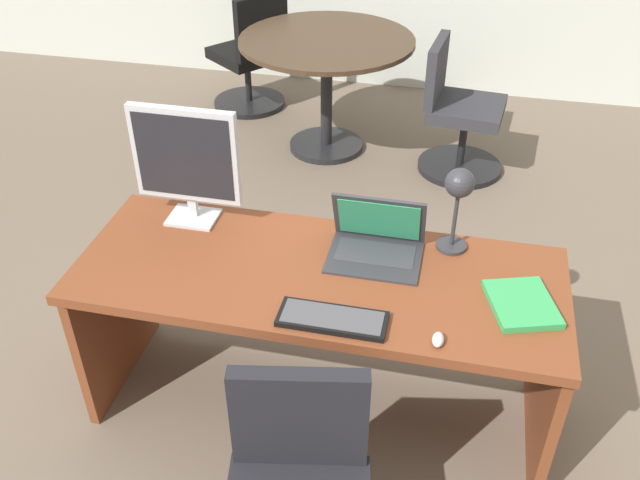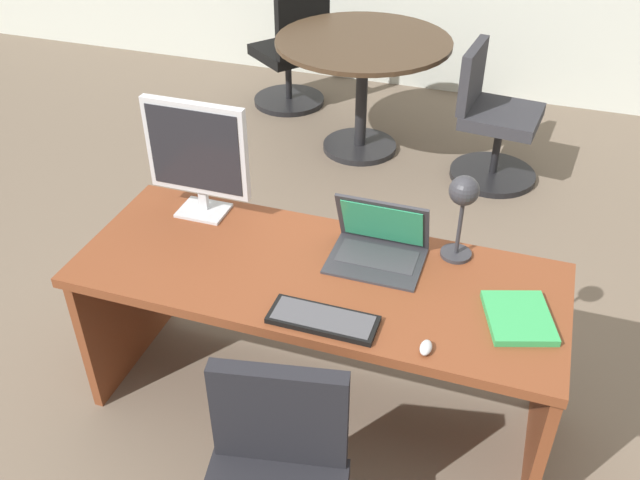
{
  "view_description": "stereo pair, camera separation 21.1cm",
  "coord_description": "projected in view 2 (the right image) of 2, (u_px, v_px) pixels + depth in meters",
  "views": [
    {
      "loc": [
        0.45,
        -1.97,
        2.33
      ],
      "look_at": [
        0.0,
        0.04,
        0.85
      ],
      "focal_mm": 38.66,
      "sensor_mm": 36.0,
      "label": 1
    },
    {
      "loc": [
        0.65,
        -1.92,
        2.33
      ],
      "look_at": [
        0.0,
        0.04,
        0.85
      ],
      "focal_mm": 38.66,
      "sensor_mm": 36.0,
      "label": 2
    }
  ],
  "objects": [
    {
      "name": "ground",
      "position": [
        397.0,
        221.0,
        4.16
      ],
      "size": [
        12.0,
        12.0,
        0.0
      ],
      "primitive_type": "plane",
      "color": "#6B5B4C"
    },
    {
      "name": "desk",
      "position": [
        321.0,
        304.0,
        2.72
      ],
      "size": [
        1.84,
        0.71,
        0.73
      ],
      "color": "brown",
      "rests_on": "ground"
    },
    {
      "name": "monitor",
      "position": [
        197.0,
        153.0,
        2.74
      ],
      "size": [
        0.43,
        0.16,
        0.5
      ],
      "color": "#B7BABF",
      "rests_on": "desk"
    },
    {
      "name": "laptop",
      "position": [
        380.0,
        239.0,
        2.61
      ],
      "size": [
        0.35,
        0.28,
        0.25
      ],
      "color": "#2D2D33",
      "rests_on": "desk"
    },
    {
      "name": "keyboard",
      "position": [
        323.0,
        319.0,
        2.34
      ],
      "size": [
        0.37,
        0.14,
        0.02
      ],
      "color": "black",
      "rests_on": "desk"
    },
    {
      "name": "mouse",
      "position": [
        426.0,
        348.0,
        2.22
      ],
      "size": [
        0.04,
        0.07,
        0.03
      ],
      "color": "#B7BABF",
      "rests_on": "desk"
    },
    {
      "name": "desk_lamp",
      "position": [
        463.0,
        201.0,
        2.48
      ],
      "size": [
        0.12,
        0.14,
        0.36
      ],
      "color": "#2D2D33",
      "rests_on": "desk"
    },
    {
      "name": "book",
      "position": [
        519.0,
        318.0,
        2.35
      ],
      "size": [
        0.28,
        0.31,
        0.03
      ],
      "color": "green",
      "rests_on": "desk"
    },
    {
      "name": "meeting_table",
      "position": [
        363.0,
        68.0,
        4.56
      ],
      "size": [
        1.15,
        1.15,
        0.8
      ],
      "color": "black",
      "rests_on": "ground"
    },
    {
      "name": "meeting_chair_near",
      "position": [
        492.0,
        126.0,
        4.39
      ],
      "size": [
        0.56,
        0.56,
        0.86
      ],
      "color": "black",
      "rests_on": "ground"
    },
    {
      "name": "meeting_chair_far",
      "position": [
        292.0,
        61.0,
        5.29
      ],
      "size": [
        0.65,
        0.65,
        0.91
      ],
      "color": "black",
      "rests_on": "ground"
    }
  ]
}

